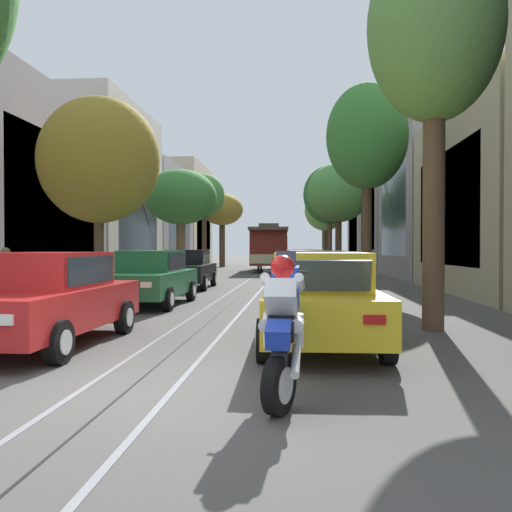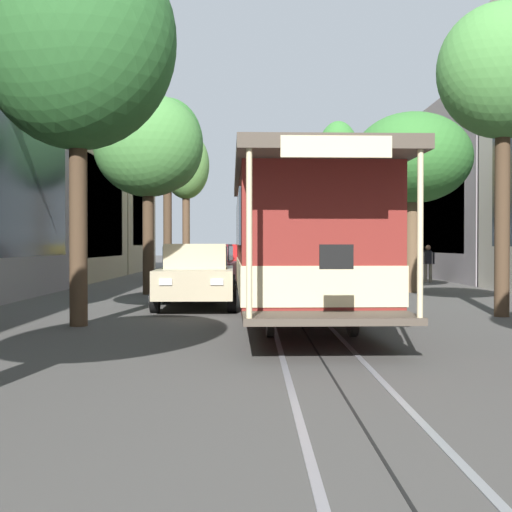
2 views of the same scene
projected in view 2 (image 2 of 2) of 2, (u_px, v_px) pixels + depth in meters
The scene contains 23 objects.
ground_plane at pixel (280, 291), 23.79m from camera, with size 160.00×160.00×0.00m, color #4C4947.
trolley_track_rails at pixel (284, 298), 20.50m from camera, with size 1.14×60.88×0.01m.
parked_car_red_near_left at pixel (305, 258), 42.14m from camera, with size 2.04×4.38×1.58m.
parked_car_green_second_left at pixel (314, 260), 35.95m from camera, with size 2.06×4.39×1.58m.
parked_car_black_mid_left at pixel (333, 263), 29.68m from camera, with size 2.07×4.39×1.58m.
parked_car_yellow_near_right at pixel (228, 258), 41.83m from camera, with size 2.06×4.39×1.58m.
parked_car_grey_second_right at pixel (222, 260), 35.61m from camera, with size 2.14×4.42×1.58m.
parked_car_red_mid_right at pixel (221, 263), 29.60m from camera, with size 2.04×4.38×1.58m.
parked_car_maroon_fourth_right at pixel (208, 268), 23.20m from camera, with size 2.13×4.42×1.58m.
parked_car_beige_fifth_right at pixel (197, 275), 17.42m from camera, with size 2.08×4.40×1.58m.
street_tree_kerb_left_near at pixel (338, 162), 41.96m from camera, with size 2.70×2.43×8.98m.
street_tree_kerb_left_second at pixel (363, 185), 34.17m from camera, with size 3.98×3.21×6.56m.
street_tree_kerb_left_mid at pixel (413, 159), 22.96m from camera, with size 3.90×3.69×5.90m.
street_tree_kerb_left_fourth at pixel (503, 74), 15.10m from camera, with size 2.83×2.49×6.78m.
street_tree_kerb_right_near at pixel (186, 167), 39.84m from camera, with size 2.65×2.66×8.02m.
street_tree_kerb_right_second at pixel (167, 146), 30.41m from camera, with size 3.10×2.73×7.95m.
street_tree_kerb_right_mid at pixel (148, 147), 21.98m from camera, with size 3.42×2.85×6.30m.
street_tree_kerb_right_fourth at pixel (78, 42), 13.34m from camera, with size 3.78×3.15×7.54m.
cable_car_trolley at pixel (300, 239), 13.82m from camera, with size 2.82×9.17×3.28m.
motorcycle_with_rider at pixel (238, 256), 44.90m from camera, with size 0.53×1.91×1.62m.
pedestrian_on_left_pavement at pixel (360, 256), 38.70m from camera, with size 0.55×0.42×1.67m.
pedestrian_on_right_pavement at pixel (428, 261), 29.04m from camera, with size 0.55×0.37×1.55m.
fire_hydrant at pixel (338, 265), 39.54m from camera, with size 0.40×0.22×0.84m.
Camera 2 is at (0.95, 44.91, 1.55)m, focal length 49.18 mm.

